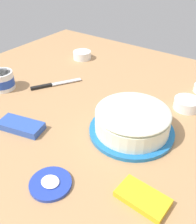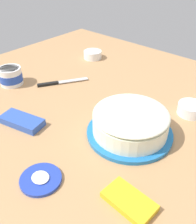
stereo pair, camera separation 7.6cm
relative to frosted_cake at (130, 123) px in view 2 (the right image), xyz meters
The scene contains 9 objects.
ground_plane 0.21m from the frosted_cake, behind, with size 1.54×1.54×0.00m, color tan.
frosted_cake is the anchor object (origin of this frame).
frosting_tub 0.62m from the frosted_cake, behind, with size 0.10×0.10×0.08m.
frosting_tub_lid 0.34m from the frosted_cake, 101.48° to the right, with size 0.12×0.12×0.02m.
spreading_knife 0.47m from the frosted_cake, behind, with size 0.14×0.21×0.01m.
sprinkle_bowl_orange 0.28m from the frosted_cake, 68.09° to the left, with size 0.10×0.10×0.04m.
sprinkle_bowl_blue 0.67m from the frosted_cake, 143.34° to the left, with size 0.10×0.10×0.04m.
candy_box_lower 0.39m from the frosted_cake, 146.94° to the right, with size 0.16×0.07×0.03m, color #2D51B2.
candy_box_upper 0.28m from the frosted_cake, 54.53° to the right, with size 0.13×0.08×0.02m, color yellow.
Camera 2 is at (0.57, -0.55, 0.56)m, focal length 40.12 mm.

